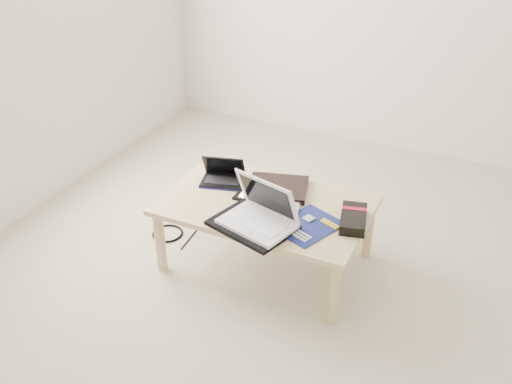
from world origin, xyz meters
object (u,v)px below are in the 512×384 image
at_px(coffee_table, 266,210).
at_px(white_laptop, 260,214).
at_px(netbook, 223,176).
at_px(gpu_box, 353,219).

xyz_separation_m(coffee_table, white_laptop, (0.07, -0.22, 0.12)).
xyz_separation_m(coffee_table, netbook, (-0.32, 0.10, 0.08)).
xyz_separation_m(netbook, gpu_box, (0.80, -0.10, -0.01)).
distance_m(coffee_table, white_laptop, 0.26).
height_order(white_laptop, gpu_box, white_laptop).
height_order(netbook, gpu_box, netbook).
distance_m(netbook, white_laptop, 0.50).
bearing_deg(coffee_table, white_laptop, -72.87).
xyz_separation_m(coffee_table, gpu_box, (0.48, 0.01, 0.08)).
relative_size(coffee_table, netbook, 4.02).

